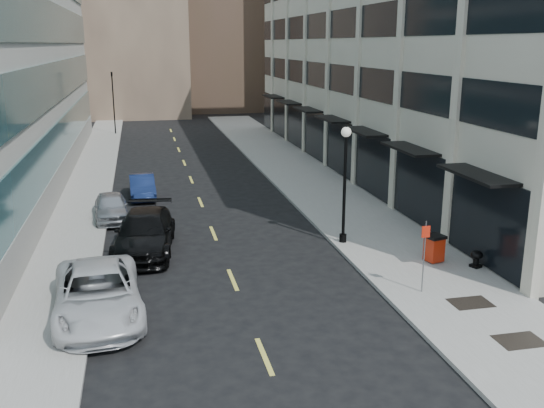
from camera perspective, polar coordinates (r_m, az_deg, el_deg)
name	(u,v)px	position (r m, az deg, el deg)	size (l,w,h in m)	color
ground	(280,394)	(16.38, 0.76, -17.45)	(160.00, 160.00, 0.00)	black
sidewalk_right	(326,194)	(36.19, 5.14, 0.94)	(5.00, 80.00, 0.15)	gray
sidewalk_left	(82,207)	(34.74, -17.47, -0.29)	(3.00, 80.00, 0.15)	gray
building_right	(429,40)	(45.18, 14.52, 14.73)	(15.30, 46.50, 18.25)	beige
skyline_tan_near	(125,0)	(81.64, -13.64, 18.18)	(14.00, 18.00, 28.00)	#9C8066
skyline_tan_far	(53,26)	(92.14, -19.88, 15.44)	(12.00, 14.00, 22.00)	#9C8066
skyline_stone	(300,33)	(82.25, 2.63, 15.74)	(10.00, 14.00, 20.00)	beige
grate_mid	(520,341)	(19.99, 22.27, -11.82)	(1.40, 1.00, 0.01)	black
grate_far	(471,303)	(22.10, 18.18, -8.83)	(1.40, 1.00, 0.01)	black
road_centerline	(206,216)	(31.86, -6.20, -1.15)	(0.15, 68.20, 0.01)	#D8CC4C
traffic_signal	(112,76)	(61.59, -14.85, 11.58)	(0.66, 0.66, 6.98)	black
car_white_van	(98,294)	(20.82, -16.07, -8.12)	(2.75, 5.97, 1.66)	silver
car_black_pickup	(145,233)	(26.67, -11.90, -2.68)	(2.40, 5.91, 1.71)	black
car_silver_sedan	(111,207)	(31.90, -14.90, -0.26)	(1.65, 4.09, 1.39)	#999CA1
car_blue_sedan	(142,187)	(36.16, -12.12, 1.62)	(1.41, 4.05, 1.33)	navy
trash_bin	(434,247)	(25.47, 15.01, -3.96)	(0.84, 0.86, 1.13)	#B6230C
lamppost	(345,174)	(26.56, 6.88, 2.81)	(0.44, 0.44, 5.28)	black
sign_post	(425,247)	(21.99, 14.18, -3.97)	(0.31, 0.06, 2.64)	slate
urn_planter	(476,257)	(25.39, 18.68, -4.76)	(0.50, 0.50, 0.69)	black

